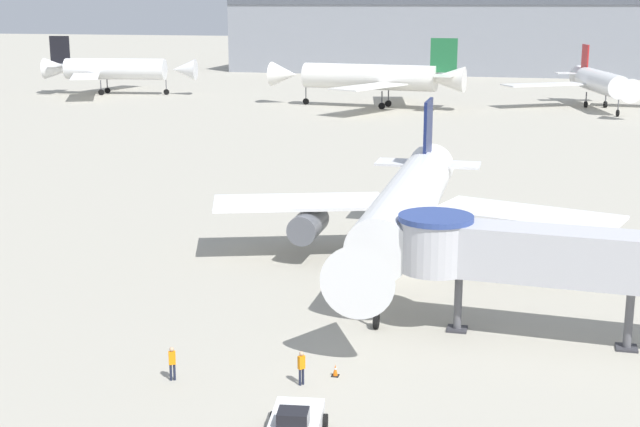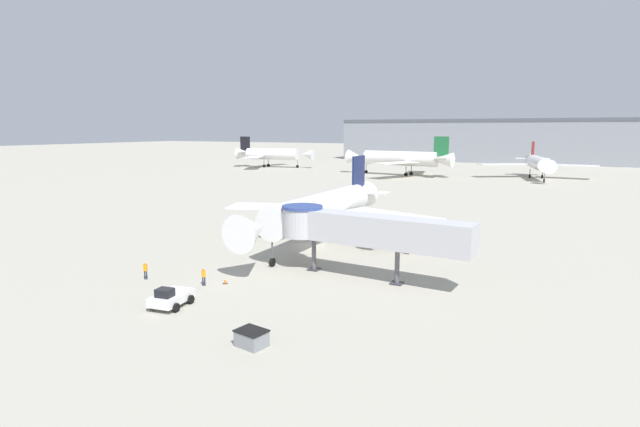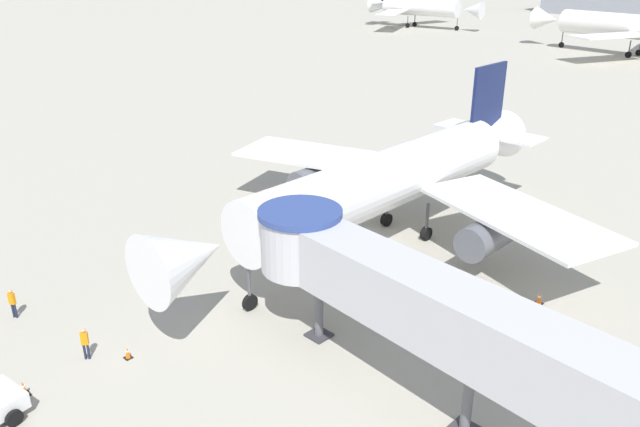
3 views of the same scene
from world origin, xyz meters
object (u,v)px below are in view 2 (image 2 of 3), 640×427
object	(u,v)px
main_airplane	(323,209)
traffic_cone_apron_front	(184,293)
ground_crew_wing_walker	(204,275)
pushback_tug_white	(171,298)
background_jet_black_tail	(271,154)
traffic_cone_starboard_wing	(407,251)
background_jet_red_tail	(538,163)
traffic_cone_near_nose	(225,281)
background_jet_green_tail	(402,158)
service_container_gray	(252,338)
jet_bridge	(357,228)
ground_crew_marshaller	(145,269)

from	to	relation	value
main_airplane	traffic_cone_apron_front	bearing A→B (deg)	-94.13
traffic_cone_apron_front	ground_crew_wing_walker	bearing A→B (deg)	99.59
pushback_tug_white	background_jet_black_tail	bearing A→B (deg)	111.48
traffic_cone_starboard_wing	background_jet_red_tail	size ratio (longest dim) A/B	0.02
main_airplane	traffic_cone_near_nose	bearing A→B (deg)	-92.58
traffic_cone_starboard_wing	background_jet_green_tail	world-z (taller)	background_jet_green_tail
service_container_gray	background_jet_green_tail	xyz separation A→B (m)	(-28.66, 121.24, 4.62)
service_container_gray	traffic_cone_starboard_wing	world-z (taller)	service_container_gray
jet_bridge	background_jet_green_tail	size ratio (longest dim) A/B	0.55
traffic_cone_apron_front	ground_crew_marshaller	size ratio (longest dim) A/B	0.44
jet_bridge	traffic_cone_apron_front	size ratio (longest dim) A/B	25.87
main_airplane	service_container_gray	distance (m)	30.20
ground_crew_marshaller	background_jet_red_tail	size ratio (longest dim) A/B	0.05
traffic_cone_starboard_wing	traffic_cone_near_nose	size ratio (longest dim) A/B	1.23
main_airplane	background_jet_red_tail	xyz separation A→B (m)	(18.03, 99.74, 0.19)
jet_bridge	service_container_gray	xyz separation A→B (m)	(-0.17, -17.27, -4.19)
jet_bridge	background_jet_black_tail	size ratio (longest dim) A/B	0.59
traffic_cone_apron_front	background_jet_black_tail	world-z (taller)	background_jet_black_tail
service_container_gray	background_jet_red_tail	world-z (taller)	background_jet_red_tail
ground_crew_marshaller	main_airplane	bearing A→B (deg)	41.97
background_jet_green_tail	background_jet_red_tail	distance (m)	38.21
service_container_gray	traffic_cone_starboard_wing	xyz separation A→B (m)	(1.78, 28.23, -0.20)
traffic_cone_near_nose	background_jet_red_tail	world-z (taller)	background_jet_red_tail
traffic_cone_starboard_wing	ground_crew_wing_walker	bearing A→B (deg)	-123.25
service_container_gray	background_jet_red_tail	xyz separation A→B (m)	(8.90, 128.28, 3.96)
pushback_tug_white	traffic_cone_starboard_wing	xyz separation A→B (m)	(11.70, 25.07, -0.41)
background_jet_green_tail	background_jet_black_tail	xyz separation A→B (m)	(-53.31, 9.83, -0.27)
traffic_cone_near_nose	background_jet_black_tail	distance (m)	141.08
main_airplane	ground_crew_wing_walker	distance (m)	20.34
ground_crew_marshaller	background_jet_green_tail	distance (m)	114.28
main_airplane	background_jet_red_tail	world-z (taller)	background_jet_red_tail
service_container_gray	ground_crew_marshaller	world-z (taller)	ground_crew_marshaller
pushback_tug_white	service_container_gray	bearing A→B (deg)	-25.58
traffic_cone_starboard_wing	traffic_cone_apron_front	bearing A→B (deg)	-118.43
main_airplane	background_jet_green_tail	size ratio (longest dim) A/B	0.93
traffic_cone_starboard_wing	background_jet_red_tail	bearing A→B (deg)	85.93
pushback_tug_white	ground_crew_wing_walker	xyz separation A→B (m)	(-1.19, 5.41, 0.22)
main_airplane	pushback_tug_white	size ratio (longest dim) A/B	8.34
main_airplane	background_jet_black_tail	size ratio (longest dim) A/B	0.99
main_airplane	pushback_tug_white	distance (m)	25.64
pushback_tug_white	service_container_gray	distance (m)	10.41
pushback_tug_white	service_container_gray	size ratio (longest dim) A/B	1.75
traffic_cone_starboard_wing	pushback_tug_white	bearing A→B (deg)	-115.01
traffic_cone_near_nose	background_jet_red_tail	bearing A→B (deg)	81.03
background_jet_green_tail	background_jet_red_tail	xyz separation A→B (m)	(37.56, 7.03, -0.65)
traffic_cone_starboard_wing	jet_bridge	bearing A→B (deg)	-98.35
ground_crew_wing_walker	background_jet_green_tail	world-z (taller)	background_jet_green_tail
jet_bridge	service_container_gray	world-z (taller)	jet_bridge
ground_crew_marshaller	service_container_gray	bearing A→B (deg)	-50.66
service_container_gray	background_jet_black_tail	world-z (taller)	background_jet_black_tail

